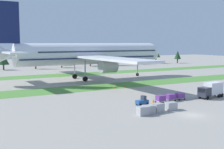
{
  "coord_description": "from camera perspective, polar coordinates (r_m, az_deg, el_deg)",
  "views": [
    {
      "loc": [
        -37.6,
        -38.14,
        12.9
      ],
      "look_at": [
        2.54,
        33.74,
        4.0
      ],
      "focal_mm": 47.47,
      "sensor_mm": 36.0,
      "label": 1
    }
  ],
  "objects": [
    {
      "name": "ground_crew_marshaller",
      "position": [
        59.53,
        7.94,
        -5.47
      ],
      "size": [
        0.43,
        0.42,
        1.74
      ],
      "rotation": [
        0.0,
        0.0,
        3.92
      ],
      "color": "black",
      "rests_on": "ground"
    },
    {
      "name": "cargo_dolly_lead",
      "position": [
        64.91,
        9.33,
        -4.55
      ],
      "size": [
        2.29,
        1.64,
        1.55
      ],
      "rotation": [
        0.0,
        0.0,
        1.64
      ],
      "color": "#A3A3A8",
      "rests_on": "ground"
    },
    {
      "name": "distant_tree_line",
      "position": [
        151.24,
        -13.67,
        3.59
      ],
      "size": [
        182.08,
        10.14,
        11.76
      ],
      "color": "#4C3823",
      "rests_on": "ground"
    },
    {
      "name": "baggage_tug",
      "position": [
        61.72,
        5.86,
        -5.16
      ],
      "size": [
        2.68,
        1.47,
        1.97
      ],
      "rotation": [
        0.0,
        0.0,
        1.64
      ],
      "color": "#1E4C8E",
      "rests_on": "ground"
    },
    {
      "name": "uld_container_1",
      "position": [
        54.73,
        7.09,
        -6.69
      ],
      "size": [
        2.11,
        1.74,
        1.53
      ],
      "primitive_type": "cube",
      "rotation": [
        0.0,
        0.0,
        -0.07
      ],
      "color": "#A3A3A8",
      "rests_on": "ground"
    },
    {
      "name": "cargo_dolly_third",
      "position": [
        68.89,
        12.92,
        -4.0
      ],
      "size": [
        2.29,
        1.64,
        1.55
      ],
      "rotation": [
        0.0,
        0.0,
        1.64
      ],
      "color": "#A3A3A8",
      "rests_on": "ground"
    },
    {
      "name": "uld_container_2",
      "position": [
        56.3,
        8.83,
        -6.31
      ],
      "size": [
        2.11,
        1.74,
        1.61
      ],
      "primitive_type": "cube",
      "rotation": [
        0.0,
        0.0,
        0.07
      ],
      "color": "#A3A3A8",
      "rests_on": "ground"
    },
    {
      "name": "airliner",
      "position": [
        103.38,
        -4.98,
        4.0
      ],
      "size": [
        62.55,
        77.17,
        25.16
      ],
      "rotation": [
        0.0,
        0.0,
        -1.55
      ],
      "color": "white",
      "rests_on": "ground"
    },
    {
      "name": "grass_strip_near",
      "position": [
        86.3,
        -3.01,
        -2.43
      ],
      "size": [
        320.0,
        11.66,
        0.01
      ],
      "primitive_type": "cube",
      "color": "#4C8438",
      "rests_on": "ground"
    },
    {
      "name": "uld_container_0",
      "position": [
        53.4,
        6.03,
        -6.96
      ],
      "size": [
        2.16,
        1.8,
        1.61
      ],
      "primitive_type": "cube",
      "rotation": [
        0.0,
        0.0,
        -0.11
      ],
      "color": "#A3A3A8",
      "rests_on": "ground"
    },
    {
      "name": "uld_container_3",
      "position": [
        58.29,
        11.27,
        -5.97
      ],
      "size": [
        2.19,
        1.84,
        1.53
      ],
      "primitive_type": "cube",
      "rotation": [
        0.0,
        0.0,
        -0.13
      ],
      "color": "#A3A3A8",
      "rests_on": "ground"
    },
    {
      "name": "cargo_dolly_second",
      "position": [
        66.87,
        11.18,
        -4.27
      ],
      "size": [
        2.29,
        1.64,
        1.55
      ],
      "rotation": [
        0.0,
        0.0,
        1.64
      ],
      "color": "#A3A3A8",
      "rests_on": "ground"
    },
    {
      "name": "taxiway_marker_2",
      "position": [
        83.5,
        0.41,
        -2.48
      ],
      "size": [
        0.44,
        0.44,
        0.68
      ],
      "primitive_type": "cone",
      "color": "orange",
      "rests_on": "ground"
    },
    {
      "name": "taxiway_marker_0",
      "position": [
        77.19,
        -10.91,
        -3.38
      ],
      "size": [
        0.44,
        0.44,
        0.48
      ],
      "primitive_type": "cone",
      "color": "orange",
      "rests_on": "ground"
    },
    {
      "name": "catering_truck",
      "position": [
        73.15,
        18.53,
        -2.76
      ],
      "size": [
        7.18,
        3.1,
        3.58
      ],
      "rotation": [
        0.0,
        0.0,
        1.69
      ],
      "color": "#2D333D",
      "rests_on": "ground"
    },
    {
      "name": "taxiway_marker_1",
      "position": [
        86.2,
        2.48,
        -2.24
      ],
      "size": [
        0.44,
        0.44,
        0.61
      ],
      "primitive_type": "cone",
      "color": "orange",
      "rests_on": "ground"
    },
    {
      "name": "ground_plane",
      "position": [
        55.09,
        15.11,
        -7.59
      ],
      "size": [
        400.0,
        400.0,
        0.0
      ],
      "primitive_type": "plane",
      "color": "gray"
    },
    {
      "name": "grass_strip_far",
      "position": [
        118.77,
        -10.55,
        -0.17
      ],
      "size": [
        320.0,
        11.66,
        0.01
      ],
      "primitive_type": "cube",
      "color": "#4C8438",
      "rests_on": "ground"
    }
  ]
}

